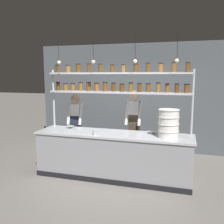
{
  "coord_description": "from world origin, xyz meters",
  "views": [
    {
      "loc": [
        1.37,
        -4.68,
        2.08
      ],
      "look_at": [
        -0.08,
        0.2,
        1.32
      ],
      "focal_mm": 40.0,
      "sensor_mm": 36.0,
      "label": 1
    }
  ],
  "objects_px": {
    "container_stack": "(169,123)",
    "prep_bowl_near_left": "(152,133)",
    "chef_left": "(76,123)",
    "chef_center": "(134,123)",
    "spice_shelf_unit": "(117,85)",
    "prep_bowl_center_front": "(70,127)",
    "serving_cup_front": "(95,132)"
  },
  "relations": [
    {
      "from": "spice_shelf_unit",
      "to": "prep_bowl_near_left",
      "type": "distance_m",
      "value": 1.22
    },
    {
      "from": "spice_shelf_unit",
      "to": "serving_cup_front",
      "type": "xyz_separation_m",
      "value": [
        -0.29,
        -0.55,
        -0.91
      ]
    },
    {
      "from": "prep_bowl_near_left",
      "to": "serving_cup_front",
      "type": "xyz_separation_m",
      "value": [
        -1.06,
        -0.41,
        0.03
      ]
    },
    {
      "from": "container_stack",
      "to": "serving_cup_front",
      "type": "relative_size",
      "value": 5.53
    },
    {
      "from": "chef_center",
      "to": "container_stack",
      "type": "distance_m",
      "value": 1.1
    },
    {
      "from": "chef_left",
      "to": "chef_center",
      "type": "xyz_separation_m",
      "value": [
        1.43,
        -0.01,
        0.09
      ]
    },
    {
      "from": "container_stack",
      "to": "prep_bowl_center_front",
      "type": "height_order",
      "value": "container_stack"
    },
    {
      "from": "spice_shelf_unit",
      "to": "chef_left",
      "type": "height_order",
      "value": "spice_shelf_unit"
    },
    {
      "from": "container_stack",
      "to": "prep_bowl_near_left",
      "type": "height_order",
      "value": "container_stack"
    },
    {
      "from": "chef_left",
      "to": "chef_center",
      "type": "relative_size",
      "value": 0.92
    },
    {
      "from": "chef_center",
      "to": "prep_bowl_near_left",
      "type": "distance_m",
      "value": 0.71
    },
    {
      "from": "chef_center",
      "to": "prep_bowl_near_left",
      "type": "relative_size",
      "value": 10.16
    },
    {
      "from": "container_stack",
      "to": "serving_cup_front",
      "type": "distance_m",
      "value": 1.41
    },
    {
      "from": "chef_left",
      "to": "container_stack",
      "type": "distance_m",
      "value": 2.36
    },
    {
      "from": "chef_center",
      "to": "prep_bowl_center_front",
      "type": "height_order",
      "value": "chef_center"
    },
    {
      "from": "spice_shelf_unit",
      "to": "serving_cup_front",
      "type": "distance_m",
      "value": 1.1
    },
    {
      "from": "chef_left",
      "to": "prep_bowl_near_left",
      "type": "distance_m",
      "value": 1.97
    },
    {
      "from": "chef_left",
      "to": "prep_bowl_near_left",
      "type": "bearing_deg",
      "value": -20.53
    },
    {
      "from": "spice_shelf_unit",
      "to": "chef_center",
      "type": "height_order",
      "value": "spice_shelf_unit"
    },
    {
      "from": "chef_left",
      "to": "container_stack",
      "type": "relative_size",
      "value": 3.05
    },
    {
      "from": "chef_center",
      "to": "serving_cup_front",
      "type": "height_order",
      "value": "chef_center"
    },
    {
      "from": "prep_bowl_center_front",
      "to": "chef_center",
      "type": "bearing_deg",
      "value": 20.86
    },
    {
      "from": "container_stack",
      "to": "prep_bowl_center_front",
      "type": "xyz_separation_m",
      "value": [
        -2.13,
        0.23,
        -0.24
      ]
    },
    {
      "from": "chef_left",
      "to": "prep_bowl_near_left",
      "type": "height_order",
      "value": "chef_left"
    },
    {
      "from": "chef_center",
      "to": "prep_bowl_center_front",
      "type": "bearing_deg",
      "value": -155.96
    },
    {
      "from": "spice_shelf_unit",
      "to": "prep_bowl_center_front",
      "type": "bearing_deg",
      "value": -172.59
    },
    {
      "from": "spice_shelf_unit",
      "to": "chef_center",
      "type": "relative_size",
      "value": 1.74
    },
    {
      "from": "spice_shelf_unit",
      "to": "container_stack",
      "type": "bearing_deg",
      "value": -18.47
    },
    {
      "from": "spice_shelf_unit",
      "to": "chef_left",
      "type": "xyz_separation_m",
      "value": [
        -1.14,
        0.38,
        -0.95
      ]
    },
    {
      "from": "spice_shelf_unit",
      "to": "prep_bowl_near_left",
      "type": "relative_size",
      "value": 17.7
    },
    {
      "from": "prep_bowl_near_left",
      "to": "serving_cup_front",
      "type": "height_order",
      "value": "serving_cup_front"
    },
    {
      "from": "container_stack",
      "to": "prep_bowl_center_front",
      "type": "bearing_deg",
      "value": 173.83
    }
  ]
}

